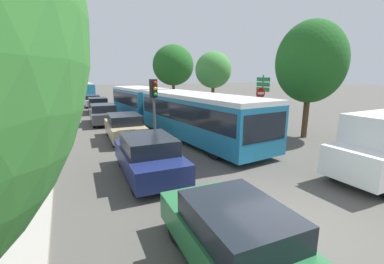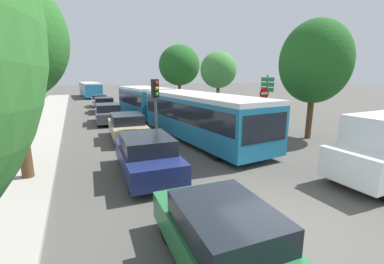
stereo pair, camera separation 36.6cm
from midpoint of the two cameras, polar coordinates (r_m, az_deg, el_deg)
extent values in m
plane|color=#4F4C47|center=(6.93, 21.62, -19.71)|extent=(200.00, 200.00, 0.00)
cube|color=#9E998E|center=(25.49, -29.54, 2.95)|extent=(3.20, 52.41, 0.14)
cube|color=teal|center=(14.15, 2.52, 3.34)|extent=(3.45, 9.96, 2.11)
cube|color=black|center=(14.09, 2.54, 4.86)|extent=(3.44, 9.58, 0.93)
cube|color=silver|center=(14.01, 2.57, 8.02)|extent=(3.45, 9.96, 0.21)
cube|color=teal|center=(22.48, -10.11, 6.58)|extent=(3.19, 6.89, 2.11)
cube|color=black|center=(22.45, -10.14, 7.55)|extent=(3.18, 6.62, 0.93)
cube|color=silver|center=(22.40, -10.22, 9.53)|extent=(3.19, 6.89, 0.21)
cylinder|color=black|center=(18.91, -6.19, 5.61)|extent=(2.02, 1.19, 1.94)
cube|color=black|center=(10.38, 16.80, 0.85)|extent=(2.31, 0.30, 1.13)
cylinder|color=black|center=(12.56, 14.38, -2.07)|extent=(0.40, 1.05, 1.03)
cylinder|color=black|center=(11.19, 6.15, -3.53)|extent=(0.40, 1.05, 1.03)
cylinder|color=black|center=(17.49, 0.16, 2.39)|extent=(0.40, 1.05, 1.03)
cylinder|color=black|center=(16.54, -6.50, 1.72)|extent=(0.40, 1.05, 1.03)
cylinder|color=black|center=(22.97, -7.43, 4.72)|extent=(0.40, 1.05, 1.03)
cylinder|color=black|center=(22.25, -12.71, 4.27)|extent=(0.40, 1.05, 1.03)
cube|color=teal|center=(46.47, -21.51, 8.76)|extent=(3.01, 11.19, 1.93)
cube|color=black|center=(46.45, -21.55, 9.19)|extent=(3.01, 10.64, 0.81)
cube|color=silver|center=(46.43, -21.62, 10.07)|extent=(3.01, 11.19, 0.19)
cylinder|color=black|center=(50.05, -23.09, 7.98)|extent=(0.34, 0.98, 0.96)
cylinder|color=black|center=(50.25, -20.73, 8.19)|extent=(0.34, 0.98, 0.96)
cylinder|color=black|center=(43.11, -22.31, 7.47)|extent=(0.34, 0.98, 0.96)
cylinder|color=black|center=(43.35, -19.58, 7.71)|extent=(0.34, 0.98, 0.96)
cube|color=#236638|center=(5.20, 8.95, -23.43)|extent=(1.83, 3.97, 0.63)
cube|color=black|center=(4.82, 9.78, -18.63)|extent=(1.62, 2.11, 0.48)
cylinder|color=black|center=(6.04, -3.72, -20.58)|extent=(0.23, 0.60, 0.59)
cylinder|color=black|center=(6.54, 8.54, -17.93)|extent=(0.23, 0.60, 0.59)
cube|color=navy|center=(9.52, -8.93, -5.90)|extent=(2.01, 4.36, 0.69)
cube|color=black|center=(9.25, -8.91, -2.50)|extent=(1.77, 2.32, 0.53)
cylinder|color=black|center=(10.77, -14.50, -5.55)|extent=(0.25, 0.66, 0.65)
cylinder|color=black|center=(11.04, -6.63, -4.78)|extent=(0.25, 0.66, 0.65)
cylinder|color=black|center=(8.23, -11.92, -11.17)|extent=(0.25, 0.66, 0.65)
cylinder|color=black|center=(8.58, -1.72, -9.88)|extent=(0.25, 0.66, 0.65)
cube|color=tan|center=(15.05, -13.51, 0.71)|extent=(1.98, 4.29, 0.68)
cube|color=black|center=(14.85, -13.57, 2.92)|extent=(1.74, 2.28, 0.52)
cylinder|color=black|center=(16.34, -16.76, 0.44)|extent=(0.25, 0.65, 0.64)
cylinder|color=black|center=(16.53, -11.59, 0.85)|extent=(0.25, 0.65, 0.64)
cylinder|color=black|center=(13.72, -15.70, -1.75)|extent=(0.25, 0.65, 0.64)
cylinder|color=black|center=(13.94, -9.57, -1.23)|extent=(0.25, 0.65, 0.64)
cube|color=#47474C|center=(20.53, -17.62, 3.58)|extent=(2.00, 4.33, 0.69)
cube|color=black|center=(20.35, -17.71, 5.23)|extent=(1.76, 2.30, 0.53)
cylinder|color=black|center=(21.88, -19.83, 3.19)|extent=(0.25, 0.66, 0.65)
cylinder|color=black|center=(21.98, -15.89, 3.50)|extent=(0.25, 0.66, 0.65)
cylinder|color=black|center=(19.20, -19.49, 2.00)|extent=(0.25, 0.66, 0.65)
cylinder|color=black|center=(19.31, -15.01, 2.35)|extent=(0.25, 0.66, 0.65)
cube|color=black|center=(26.91, -18.56, 5.50)|extent=(1.97, 4.27, 0.68)
cube|color=black|center=(26.75, -18.63, 6.74)|extent=(1.73, 2.27, 0.52)
cylinder|color=black|center=(28.24, -20.20, 5.11)|extent=(0.25, 0.65, 0.64)
cylinder|color=black|center=(28.32, -17.18, 5.34)|extent=(0.25, 0.65, 0.64)
cylinder|color=black|center=(25.58, -19.99, 4.43)|extent=(0.25, 0.65, 0.64)
cylinder|color=black|center=(25.66, -16.66, 4.68)|extent=(0.25, 0.65, 0.64)
cube|color=#B7BABF|center=(32.04, -19.58, 6.38)|extent=(1.83, 3.96, 0.63)
cube|color=black|center=(31.90, -19.64, 7.35)|extent=(1.61, 2.10, 0.48)
cylinder|color=black|center=(33.28, -20.84, 6.04)|extent=(0.23, 0.60, 0.59)
cylinder|color=black|center=(33.33, -18.45, 6.22)|extent=(0.23, 0.60, 0.59)
cylinder|color=black|center=(30.81, -20.72, 5.59)|extent=(0.23, 0.60, 0.59)
cylinder|color=black|center=(30.86, -18.15, 5.78)|extent=(0.23, 0.60, 0.59)
cube|color=white|center=(9.47, 33.44, -6.54)|extent=(0.93, 1.91, 1.00)
cylinder|color=black|center=(10.36, 30.34, -7.46)|extent=(0.72, 0.25, 0.72)
cylinder|color=#56595E|center=(13.10, -7.26, 4.11)|extent=(0.12, 0.12, 3.40)
cube|color=black|center=(12.98, -7.41, 9.58)|extent=(0.37, 0.32, 0.90)
sphere|color=red|center=(12.84, -7.08, 10.81)|extent=(0.18, 0.18, 0.18)
sphere|color=#EAAD14|center=(12.85, -7.05, 9.56)|extent=(0.18, 0.18, 0.18)
sphere|color=green|center=(12.87, -7.01, 8.32)|extent=(0.18, 0.18, 0.18)
cylinder|color=#56595E|center=(17.11, 16.09, 4.00)|extent=(0.08, 0.08, 2.40)
cylinder|color=red|center=(16.98, 16.35, 8.24)|extent=(0.70, 0.03, 0.70)
cube|color=white|center=(16.96, 16.40, 8.23)|extent=(0.50, 0.04, 0.14)
cylinder|color=#56595E|center=(18.92, 16.69, 6.57)|extent=(0.10, 0.10, 3.60)
cube|color=#197A38|center=(18.84, 16.98, 11.11)|extent=(0.17, 1.40, 0.28)
cube|color=#197A38|center=(18.85, 16.92, 10.07)|extent=(0.17, 1.40, 0.28)
cube|color=#197A38|center=(18.86, 16.85, 9.04)|extent=(0.17, 1.40, 0.28)
cylinder|color=#51381E|center=(10.22, -32.68, -0.57)|extent=(0.38, 0.38, 3.26)
ellipsoid|color=#286623|center=(10.09, -34.84, 16.89)|extent=(3.49, 3.49, 3.94)
cylinder|color=#51381E|center=(16.27, 25.26, 3.25)|extent=(0.33, 0.33, 2.62)
ellipsoid|color=#1E561E|center=(16.13, 26.28, 13.81)|extent=(3.80, 3.80, 4.51)
ellipsoid|color=#33752D|center=(15.95, 26.67, 11.36)|extent=(2.28, 2.28, 2.48)
cylinder|color=#51381E|center=(24.98, 6.17, 7.43)|extent=(0.31, 0.31, 2.80)
ellipsoid|color=#3D7F38|center=(24.89, 6.32, 13.56)|extent=(3.39, 3.39, 3.38)
cylinder|color=#51381E|center=(33.46, -2.46, 8.87)|extent=(0.37, 0.37, 2.92)
ellipsoid|color=#1E561E|center=(33.41, -2.52, 14.60)|extent=(5.14, 5.14, 5.02)
camera|label=1|loc=(0.18, -89.05, 0.21)|focal=24.00mm
camera|label=2|loc=(0.18, 90.95, -0.21)|focal=24.00mm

